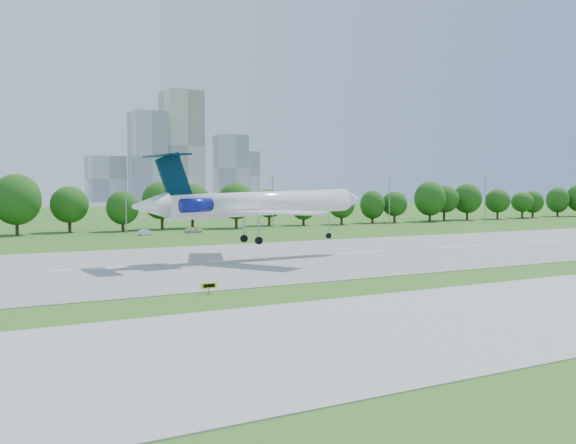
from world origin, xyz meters
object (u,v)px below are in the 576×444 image
object	(u,v)px
taxi_sign_left	(209,286)
service_vehicle_b	(193,230)
service_vehicle_a	(146,232)
airliner	(252,203)

from	to	relation	value
taxi_sign_left	service_vehicle_b	xyz separation A→B (m)	(27.58, 76.89, -0.11)
taxi_sign_left	service_vehicle_a	size ratio (longest dim) A/B	0.42
airliner	service_vehicle_b	distance (m)	55.24
taxi_sign_left	service_vehicle_a	distance (m)	77.15
taxi_sign_left	service_vehicle_b	distance (m)	81.68
airliner	service_vehicle_a	world-z (taller)	airliner
airliner	service_vehicle_b	xyz separation A→B (m)	(11.81, 53.50, -7.06)
taxi_sign_left	airliner	bearing A→B (deg)	55.72
taxi_sign_left	service_vehicle_a	xyz separation A→B (m)	(16.68, 75.32, -0.19)
airliner	taxi_sign_left	xyz separation A→B (m)	(-15.78, -23.38, -6.94)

